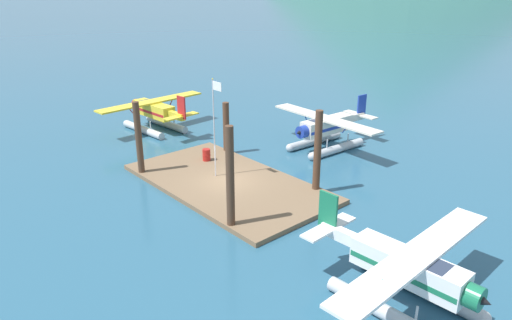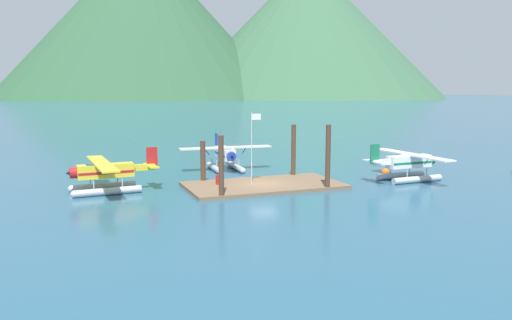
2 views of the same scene
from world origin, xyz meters
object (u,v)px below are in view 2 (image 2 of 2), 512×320
at_px(flagpole, 253,140).
at_px(seaplane_yellow_port_fwd, 105,175).
at_px(seaplane_cream_bow_centre, 225,156).
at_px(fuel_drum, 219,180).
at_px(mooring_buoy, 385,172).
at_px(seaplane_white_stbd_aft, 409,165).

distance_m(flagpole, seaplane_yellow_port_fwd, 13.49).
bearing_deg(seaplane_cream_bow_centre, fuel_drum, -111.11).
xyz_separation_m(flagpole, seaplane_cream_bow_centre, (0.67, 10.53, -2.86)).
relative_size(mooring_buoy, seaplane_yellow_port_fwd, 0.08).
bearing_deg(seaplane_white_stbd_aft, seaplane_cream_bow_centre, 140.11).
bearing_deg(seaplane_cream_bow_centre, seaplane_white_stbd_aft, -39.89).
relative_size(fuel_drum, seaplane_cream_bow_centre, 0.08).
bearing_deg(mooring_buoy, seaplane_white_stbd_aft, -77.84).
distance_m(seaplane_yellow_port_fwd, seaplane_cream_bow_centre, 15.66).
bearing_deg(seaplane_white_stbd_aft, flagpole, 172.22).
height_order(flagpole, seaplane_yellow_port_fwd, flagpole).
distance_m(seaplane_white_stbd_aft, seaplane_yellow_port_fwd, 29.17).
xyz_separation_m(flagpole, mooring_buoy, (15.22, 0.80, -4.01)).
bearing_deg(seaplane_yellow_port_fwd, flagpole, -11.87).
distance_m(flagpole, fuel_drum, 4.87).
distance_m(flagpole, mooring_buoy, 15.76).
distance_m(mooring_buoy, seaplane_cream_bow_centre, 17.54).
relative_size(flagpole, seaplane_yellow_port_fwd, 0.64).
bearing_deg(mooring_buoy, flagpole, -176.99).
bearing_deg(seaplane_cream_bow_centre, mooring_buoy, -33.77).
height_order(fuel_drum, mooring_buoy, fuel_drum).
distance_m(fuel_drum, seaplane_cream_bow_centre, 9.97).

